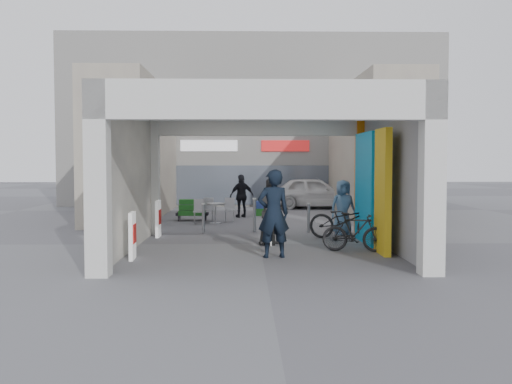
{
  "coord_description": "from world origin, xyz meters",
  "views": [
    {
      "loc": [
        -0.39,
        -14.2,
        2.05
      ],
      "look_at": [
        -0.07,
        1.0,
        1.25
      ],
      "focal_mm": 40.0,
      "sensor_mm": 36.0,
      "label": 1
    }
  ],
  "objects_px": {
    "man_elderly": "(343,207)",
    "man_back_turned": "(274,212)",
    "man_crates": "(242,196)",
    "cafe_set": "(213,214)",
    "man_with_dog": "(273,214)",
    "white_van": "(314,193)",
    "border_collie": "(268,235)",
    "bicycle_front": "(346,220)",
    "bicycle_rear": "(355,232)",
    "produce_stand": "(192,212)"
  },
  "relations": [
    {
      "from": "bicycle_rear",
      "to": "man_with_dog",
      "type": "bearing_deg",
      "value": 123.62
    },
    {
      "from": "man_crates",
      "to": "white_van",
      "type": "height_order",
      "value": "man_crates"
    },
    {
      "from": "bicycle_rear",
      "to": "white_van",
      "type": "height_order",
      "value": "white_van"
    },
    {
      "from": "cafe_set",
      "to": "man_with_dog",
      "type": "relative_size",
      "value": 0.71
    },
    {
      "from": "man_elderly",
      "to": "bicycle_front",
      "type": "relative_size",
      "value": 0.79
    },
    {
      "from": "man_elderly",
      "to": "bicycle_rear",
      "type": "bearing_deg",
      "value": -109.02
    },
    {
      "from": "border_collie",
      "to": "man_back_turned",
      "type": "xyz_separation_m",
      "value": [
        0.13,
        0.14,
        0.56
      ]
    },
    {
      "from": "man_back_turned",
      "to": "white_van",
      "type": "bearing_deg",
      "value": 47.73
    },
    {
      "from": "cafe_set",
      "to": "man_back_turned",
      "type": "bearing_deg",
      "value": -71.04
    },
    {
      "from": "cafe_set",
      "to": "man_elderly",
      "type": "relative_size",
      "value": 0.87
    },
    {
      "from": "man_with_dog",
      "to": "white_van",
      "type": "distance_m",
      "value": 13.23
    },
    {
      "from": "man_crates",
      "to": "cafe_set",
      "type": "bearing_deg",
      "value": 39.31
    },
    {
      "from": "border_collie",
      "to": "bicycle_rear",
      "type": "relative_size",
      "value": 0.44
    },
    {
      "from": "man_back_turned",
      "to": "cafe_set",
      "type": "bearing_deg",
      "value": 78.8
    },
    {
      "from": "man_crates",
      "to": "bicycle_front",
      "type": "xyz_separation_m",
      "value": [
        2.78,
        -6.13,
        -0.28
      ]
    },
    {
      "from": "man_elderly",
      "to": "produce_stand",
      "type": "bearing_deg",
      "value": 124.93
    },
    {
      "from": "produce_stand",
      "to": "border_collie",
      "type": "xyz_separation_m",
      "value": [
        2.42,
        -6.08,
        -0.03
      ]
    },
    {
      "from": "bicycle_front",
      "to": "cafe_set",
      "type": "bearing_deg",
      "value": 64.44
    },
    {
      "from": "man_back_turned",
      "to": "man_crates",
      "type": "height_order",
      "value": "man_back_turned"
    },
    {
      "from": "cafe_set",
      "to": "man_elderly",
      "type": "distance_m",
      "value": 5.1
    },
    {
      "from": "white_van",
      "to": "man_elderly",
      "type": "bearing_deg",
      "value": -177.29
    },
    {
      "from": "bicycle_front",
      "to": "white_van",
      "type": "height_order",
      "value": "white_van"
    },
    {
      "from": "man_back_turned",
      "to": "border_collie",
      "type": "bearing_deg",
      "value": -162.97
    },
    {
      "from": "border_collie",
      "to": "white_van",
      "type": "relative_size",
      "value": 0.16
    },
    {
      "from": "man_with_dog",
      "to": "man_elderly",
      "type": "bearing_deg",
      "value": -129.19
    },
    {
      "from": "bicycle_rear",
      "to": "man_crates",
      "type": "bearing_deg",
      "value": 29.68
    },
    {
      "from": "produce_stand",
      "to": "man_crates",
      "type": "xyz_separation_m",
      "value": [
        1.73,
        1.11,
        0.51
      ]
    },
    {
      "from": "produce_stand",
      "to": "bicycle_front",
      "type": "bearing_deg",
      "value": -58.85
    },
    {
      "from": "man_with_dog",
      "to": "man_crates",
      "type": "height_order",
      "value": "man_with_dog"
    },
    {
      "from": "produce_stand",
      "to": "man_with_dog",
      "type": "distance_m",
      "value": 8.24
    },
    {
      "from": "border_collie",
      "to": "man_with_dog",
      "type": "distance_m",
      "value": 1.89
    },
    {
      "from": "produce_stand",
      "to": "man_elderly",
      "type": "xyz_separation_m",
      "value": [
        4.62,
        -3.99,
        0.48
      ]
    },
    {
      "from": "cafe_set",
      "to": "bicycle_rear",
      "type": "distance_m",
      "value": 7.33
    },
    {
      "from": "bicycle_front",
      "to": "man_back_turned",
      "type": "bearing_deg",
      "value": 138.43
    },
    {
      "from": "cafe_set",
      "to": "white_van",
      "type": "xyz_separation_m",
      "value": [
        4.18,
        5.86,
        0.41
      ]
    },
    {
      "from": "border_collie",
      "to": "man_crates",
      "type": "bearing_deg",
      "value": 79.13
    },
    {
      "from": "cafe_set",
      "to": "border_collie",
      "type": "distance_m",
      "value": 5.63
    },
    {
      "from": "bicycle_front",
      "to": "border_collie",
      "type": "bearing_deg",
      "value": 140.24
    },
    {
      "from": "man_crates",
      "to": "bicycle_rear",
      "type": "distance_m",
      "value": 8.6
    },
    {
      "from": "man_with_dog",
      "to": "man_elderly",
      "type": "relative_size",
      "value": 1.22
    },
    {
      "from": "man_back_turned",
      "to": "man_elderly",
      "type": "relative_size",
      "value": 1.06
    },
    {
      "from": "man_with_dog",
      "to": "bicycle_front",
      "type": "height_order",
      "value": "man_with_dog"
    },
    {
      "from": "border_collie",
      "to": "white_van",
      "type": "xyz_separation_m",
      "value": [
        2.51,
        11.24,
        0.44
      ]
    },
    {
      "from": "man_crates",
      "to": "bicycle_front",
      "type": "bearing_deg",
      "value": 92.04
    },
    {
      "from": "produce_stand",
      "to": "man_with_dog",
      "type": "bearing_deg",
      "value": -83.41
    },
    {
      "from": "man_elderly",
      "to": "man_back_turned",
      "type": "bearing_deg",
      "value": -150.99
    },
    {
      "from": "man_back_turned",
      "to": "man_crates",
      "type": "bearing_deg",
      "value": 66.5
    },
    {
      "from": "border_collie",
      "to": "man_with_dog",
      "type": "height_order",
      "value": "man_with_dog"
    },
    {
      "from": "border_collie",
      "to": "man_elderly",
      "type": "height_order",
      "value": "man_elderly"
    },
    {
      "from": "bicycle_front",
      "to": "bicycle_rear",
      "type": "xyz_separation_m",
      "value": [
        -0.15,
        -2.05,
        -0.07
      ]
    }
  ]
}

